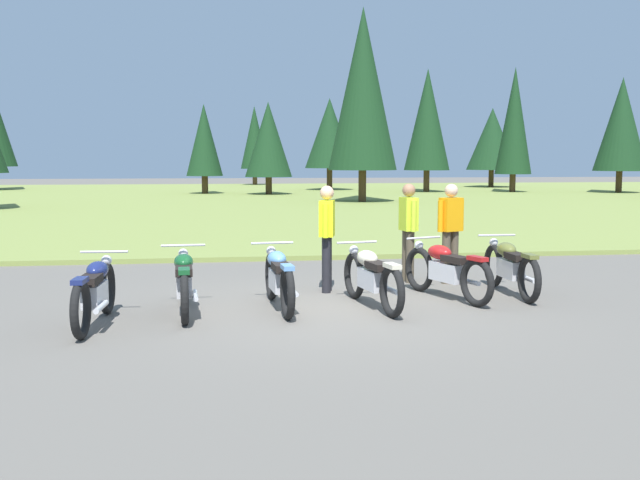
{
  "coord_description": "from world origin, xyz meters",
  "views": [
    {
      "loc": [
        -1.46,
        -9.92,
        2.08
      ],
      "look_at": [
        0.0,
        0.6,
        0.9
      ],
      "focal_mm": 40.93,
      "sensor_mm": 36.0,
      "label": 1
    }
  ],
  "objects_px": {
    "motorcycle_sky_blue": "(279,278)",
    "rider_with_back_turned": "(408,226)",
    "motorcycle_cream": "(372,277)",
    "rider_near_row_end": "(451,227)",
    "motorcycle_british_green": "(184,281)",
    "rider_in_hivis_vest": "(327,232)",
    "motorcycle_red": "(446,270)",
    "motorcycle_olive": "(510,266)",
    "motorcycle_navy": "(95,291)"
  },
  "relations": [
    {
      "from": "motorcycle_british_green",
      "to": "rider_near_row_end",
      "type": "xyz_separation_m",
      "value": [
        4.32,
        1.86,
        0.51
      ]
    },
    {
      "from": "motorcycle_sky_blue",
      "to": "motorcycle_cream",
      "type": "distance_m",
      "value": 1.3
    },
    {
      "from": "motorcycle_red",
      "to": "motorcycle_olive",
      "type": "relative_size",
      "value": 0.96
    },
    {
      "from": "motorcycle_sky_blue",
      "to": "rider_with_back_turned",
      "type": "relative_size",
      "value": 1.26
    },
    {
      "from": "motorcycle_olive",
      "to": "rider_with_back_turned",
      "type": "distance_m",
      "value": 1.91
    },
    {
      "from": "motorcycle_british_green",
      "to": "motorcycle_red",
      "type": "relative_size",
      "value": 1.04
    },
    {
      "from": "motorcycle_olive",
      "to": "motorcycle_red",
      "type": "bearing_deg",
      "value": -170.78
    },
    {
      "from": "motorcycle_navy",
      "to": "motorcycle_red",
      "type": "bearing_deg",
      "value": 12.96
    },
    {
      "from": "rider_in_hivis_vest",
      "to": "rider_with_back_turned",
      "type": "relative_size",
      "value": 1.0
    },
    {
      "from": "motorcycle_british_green",
      "to": "rider_in_hivis_vest",
      "type": "relative_size",
      "value": 1.26
    },
    {
      "from": "motorcycle_red",
      "to": "rider_near_row_end",
      "type": "distance_m",
      "value": 1.49
    },
    {
      "from": "motorcycle_british_green",
      "to": "rider_near_row_end",
      "type": "height_order",
      "value": "rider_near_row_end"
    },
    {
      "from": "motorcycle_olive",
      "to": "rider_near_row_end",
      "type": "distance_m",
      "value": 1.38
    },
    {
      "from": "motorcycle_sky_blue",
      "to": "rider_with_back_turned",
      "type": "bearing_deg",
      "value": 39.32
    },
    {
      "from": "rider_in_hivis_vest",
      "to": "motorcycle_british_green",
      "type": "bearing_deg",
      "value": -148.17
    },
    {
      "from": "motorcycle_cream",
      "to": "rider_with_back_turned",
      "type": "relative_size",
      "value": 1.25
    },
    {
      "from": "rider_near_row_end",
      "to": "rider_with_back_turned",
      "type": "bearing_deg",
      "value": 163.17
    },
    {
      "from": "motorcycle_navy",
      "to": "motorcycle_red",
      "type": "xyz_separation_m",
      "value": [
        4.91,
        1.13,
        0.0
      ]
    },
    {
      "from": "motorcycle_olive",
      "to": "rider_near_row_end",
      "type": "relative_size",
      "value": 1.26
    },
    {
      "from": "motorcycle_red",
      "to": "motorcycle_sky_blue",
      "type": "bearing_deg",
      "value": -170.83
    },
    {
      "from": "motorcycle_sky_blue",
      "to": "rider_near_row_end",
      "type": "distance_m",
      "value": 3.52
    },
    {
      "from": "motorcycle_olive",
      "to": "motorcycle_navy",
      "type": "bearing_deg",
      "value": -167.71
    },
    {
      "from": "motorcycle_red",
      "to": "motorcycle_olive",
      "type": "bearing_deg",
      "value": 9.22
    },
    {
      "from": "motorcycle_sky_blue",
      "to": "motorcycle_olive",
      "type": "height_order",
      "value": "same"
    },
    {
      "from": "motorcycle_sky_blue",
      "to": "rider_near_row_end",
      "type": "xyz_separation_m",
      "value": [
        3.03,
        1.73,
        0.51
      ]
    },
    {
      "from": "motorcycle_olive",
      "to": "motorcycle_british_green",
      "type": "bearing_deg",
      "value": -171.72
    },
    {
      "from": "rider_in_hivis_vest",
      "to": "rider_with_back_turned",
      "type": "bearing_deg",
      "value": 25.79
    },
    {
      "from": "motorcycle_sky_blue",
      "to": "motorcycle_olive",
      "type": "distance_m",
      "value": 3.67
    },
    {
      "from": "motorcycle_olive",
      "to": "rider_in_hivis_vest",
      "type": "height_order",
      "value": "rider_in_hivis_vest"
    },
    {
      "from": "motorcycle_sky_blue",
      "to": "rider_with_back_turned",
      "type": "distance_m",
      "value": 3.09
    },
    {
      "from": "motorcycle_british_green",
      "to": "motorcycle_cream",
      "type": "xyz_separation_m",
      "value": [
        2.59,
        0.05,
        0.0
      ]
    },
    {
      "from": "rider_in_hivis_vest",
      "to": "rider_near_row_end",
      "type": "bearing_deg",
      "value": 13.5
    },
    {
      "from": "rider_with_back_turned",
      "to": "motorcycle_red",
      "type": "bearing_deg",
      "value": -83.02
    },
    {
      "from": "motorcycle_navy",
      "to": "rider_with_back_turned",
      "type": "height_order",
      "value": "rider_with_back_turned"
    },
    {
      "from": "motorcycle_british_green",
      "to": "motorcycle_olive",
      "type": "xyz_separation_m",
      "value": [
        4.91,
        0.71,
        0.0
      ]
    },
    {
      "from": "rider_with_back_turned",
      "to": "rider_near_row_end",
      "type": "relative_size",
      "value": 1.0
    },
    {
      "from": "motorcycle_navy",
      "to": "motorcycle_sky_blue",
      "type": "relative_size",
      "value": 1.0
    },
    {
      "from": "rider_with_back_turned",
      "to": "motorcycle_cream",
      "type": "bearing_deg",
      "value": -117.66
    },
    {
      "from": "motorcycle_navy",
      "to": "motorcycle_cream",
      "type": "xyz_separation_m",
      "value": [
        3.66,
        0.63,
        0.0
      ]
    },
    {
      "from": "motorcycle_sky_blue",
      "to": "motorcycle_navy",
      "type": "bearing_deg",
      "value": -163.09
    },
    {
      "from": "motorcycle_navy",
      "to": "rider_with_back_turned",
      "type": "relative_size",
      "value": 1.26
    },
    {
      "from": "motorcycle_sky_blue",
      "to": "rider_near_row_end",
      "type": "relative_size",
      "value": 1.26
    },
    {
      "from": "motorcycle_british_green",
      "to": "motorcycle_sky_blue",
      "type": "xyz_separation_m",
      "value": [
        1.29,
        0.13,
        0.0
      ]
    },
    {
      "from": "rider_near_row_end",
      "to": "motorcycle_sky_blue",
      "type": "bearing_deg",
      "value": -150.33
    },
    {
      "from": "motorcycle_navy",
      "to": "rider_in_hivis_vest",
      "type": "height_order",
      "value": "rider_in_hivis_vest"
    },
    {
      "from": "motorcycle_navy",
      "to": "motorcycle_sky_blue",
      "type": "height_order",
      "value": "same"
    },
    {
      "from": "motorcycle_sky_blue",
      "to": "rider_in_hivis_vest",
      "type": "bearing_deg",
      "value": 54.62
    },
    {
      "from": "motorcycle_red",
      "to": "rider_in_hivis_vest",
      "type": "distance_m",
      "value": 1.93
    },
    {
      "from": "motorcycle_navy",
      "to": "motorcycle_olive",
      "type": "xyz_separation_m",
      "value": [
        5.98,
        1.3,
        0.0
      ]
    },
    {
      "from": "motorcycle_sky_blue",
      "to": "motorcycle_olive",
      "type": "relative_size",
      "value": 1.0
    }
  ]
}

